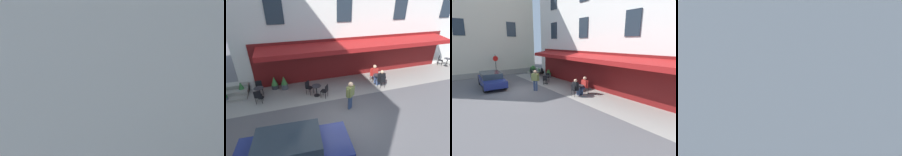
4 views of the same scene
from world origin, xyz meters
The scene contains 24 objects.
ground_plane centered at (0.00, 0.00, 0.00)m, with size 70.00×70.00×0.00m, color #565456.
sidewalk_cafe_terrace centered at (-3.25, -3.40, 0.00)m, with size 20.50×3.20×0.01m, color gray.
cafe_building_facade centered at (-4.00, -9.49, 7.49)m, with size 20.00×10.70×15.00m.
corner_building_facade centered at (13.00, 3.50, 7.50)m, with size 10.12×17.00×15.00m.
back_alley_steps centered at (6.60, -4.59, 0.24)m, with size 2.40×1.75×0.60m.
cafe_table_near_entrance centered at (1.03, -2.66, 0.49)m, with size 0.60×0.60×0.75m.
cafe_chair_black_corner_left centered at (0.53, -2.27, 0.55)m, with size 0.56×0.56×0.91m.
cafe_chair_black_by_window centered at (1.49, -3.09, 0.55)m, with size 0.57×0.57×0.91m.
cafe_table_streetside centered at (4.58, -3.51, 0.49)m, with size 0.60×0.60×0.75m.
cafe_chair_black_near_door centered at (4.59, -2.87, 0.55)m, with size 0.41×0.41×0.91m.
cafe_chair_black_facing_street centered at (4.65, -4.13, 0.55)m, with size 0.44×0.44×0.91m.
cafe_table_far_end centered at (-3.63, -2.91, 0.49)m, with size 0.60×0.60×0.75m.
cafe_chair_black_corner_right centered at (-3.66, -2.28, 0.55)m, with size 0.42×0.42×0.91m.
cafe_chair_black_under_awning centered at (-3.63, -3.54, 0.55)m, with size 0.40×0.40×0.91m.
seated_patron_in_red centered at (-3.63, -3.32, 0.72)m, with size 0.71×0.58×1.36m.
seated_companion_in_black centered at (-3.65, -2.49, 0.70)m, with size 0.68×0.57×1.32m.
walking_pedestrian_in_olive centered at (-0.56, -0.70, 1.01)m, with size 0.57×0.54×1.73m.
no_parking_sign centered at (7.09, 0.37, 1.79)m, with size 0.13×0.58×2.60m.
potted_plant_entrance_right centered at (7.09, -4.31, 0.58)m, with size 0.60×0.60×0.96m.
potted_plant_by_steps centered at (3.69, -4.50, 0.46)m, with size 0.47×0.47×0.94m.
potted_plant_under_sign centered at (6.65, -3.74, 0.48)m, with size 0.36×0.36×0.98m.
potted_plant_mid_terrace centered at (5.80, -4.46, 0.43)m, with size 0.43×0.43×0.89m.
potted_plant_entrance_left centered at (3.03, -4.25, 0.49)m, with size 0.46×0.46×1.00m.
parked_car_navy centered at (2.82, 1.94, 0.71)m, with size 4.42×2.11×1.33m.
Camera 3 is at (-12.67, 5.39, 3.97)m, focal length 26.51 mm.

